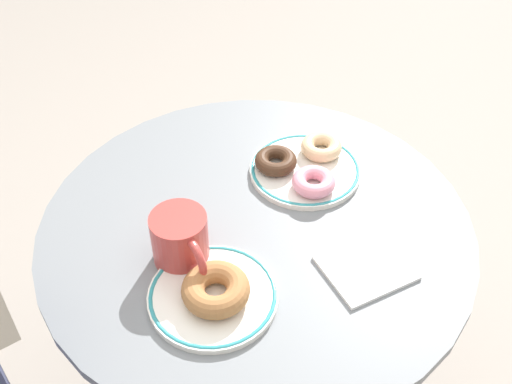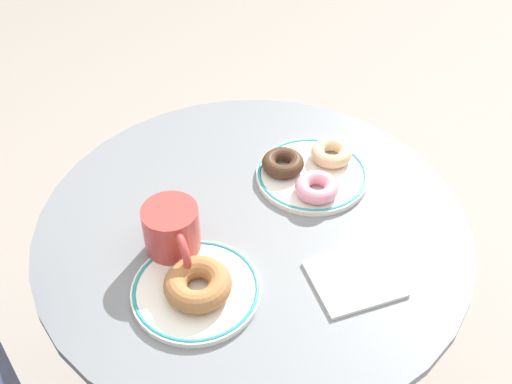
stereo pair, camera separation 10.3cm
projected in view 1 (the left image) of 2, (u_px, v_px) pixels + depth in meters
cafe_table at (256, 315)px, 1.20m from camera, size 0.71×0.71×0.70m
plate_left at (213, 296)px, 0.92m from camera, size 0.19×0.19×0.01m
plate_right at (305, 170)px, 1.12m from camera, size 0.20×0.20×0.01m
donut_cinnamon at (216, 289)px, 0.90m from camera, size 0.14×0.14×0.03m
donut_glazed at (321, 147)px, 1.14m from camera, size 0.10×0.10×0.02m
donut_chocolate at (276, 161)px, 1.11m from camera, size 0.10×0.10×0.02m
donut_pink_frosted at (314, 182)px, 1.07m from camera, size 0.10×0.10×0.02m
paper_napkin at (366, 268)px, 0.96m from camera, size 0.16×0.15×0.01m
coffee_mug at (181, 240)px, 0.95m from camera, size 0.09×0.12×0.09m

